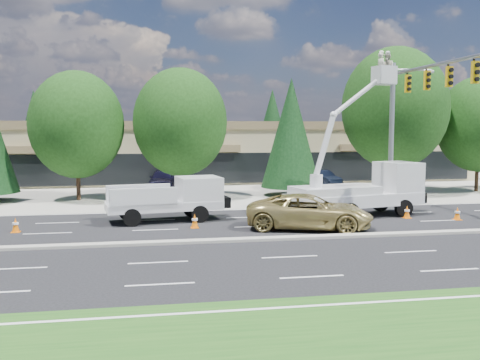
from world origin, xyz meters
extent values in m
plane|color=black|center=(0.00, 0.00, 0.00)|extent=(140.00, 140.00, 0.00)
cube|color=#9B9A8D|center=(0.00, 20.00, 0.01)|extent=(140.00, 22.00, 0.01)
cube|color=#9B9A8D|center=(0.00, 0.00, 0.06)|extent=(120.00, 0.55, 0.12)
cube|color=tan|center=(0.00, 30.00, 2.50)|extent=(50.00, 15.00, 5.00)
cube|color=brown|center=(0.00, 30.00, 5.15)|extent=(50.40, 15.40, 0.70)
cube|color=black|center=(0.00, 22.45, 1.50)|extent=(48.00, 0.12, 2.60)
cylinder|color=#332114|center=(-10.00, 15.00, 1.43)|extent=(0.28, 0.28, 2.85)
ellipsoid|color=black|center=(-10.00, 15.00, 5.15)|extent=(6.34, 6.34, 7.29)
cylinder|color=#332114|center=(-3.00, 15.00, 1.48)|extent=(0.28, 0.28, 2.96)
ellipsoid|color=black|center=(-3.00, 15.00, 5.34)|extent=(6.57, 6.57, 7.55)
cylinder|color=#332114|center=(5.00, 15.00, 0.40)|extent=(0.26, 0.26, 0.80)
cone|color=black|center=(5.00, 15.00, 4.58)|extent=(4.33, 4.33, 7.91)
cylinder|color=#332114|center=(13.00, 15.00, 1.78)|extent=(0.28, 0.28, 3.56)
ellipsoid|color=black|center=(13.00, 15.00, 6.42)|extent=(7.90, 7.90, 9.09)
cylinder|color=#332114|center=(20.00, 15.00, 1.45)|extent=(0.28, 0.28, 2.89)
ellipsoid|color=black|center=(20.00, 15.00, 5.22)|extent=(6.43, 6.43, 7.39)
cylinder|color=#332114|center=(-18.00, 42.00, 0.40)|extent=(0.26, 0.26, 0.80)
cone|color=black|center=(-18.00, 42.00, 4.96)|extent=(4.69, 4.69, 8.56)
cylinder|color=#332114|center=(-4.00, 42.00, 0.40)|extent=(0.26, 0.26, 0.80)
cone|color=black|center=(-4.00, 42.00, 5.25)|extent=(4.96, 4.96, 9.07)
cylinder|color=#332114|center=(10.00, 42.00, 0.40)|extent=(0.26, 0.26, 0.80)
cone|color=black|center=(10.00, 42.00, 5.20)|extent=(4.91, 4.91, 8.97)
cylinder|color=#332114|center=(22.00, 42.00, 0.40)|extent=(0.26, 0.26, 0.80)
cone|color=black|center=(22.00, 42.00, 5.83)|extent=(5.51, 5.51, 10.07)
cylinder|color=gray|center=(10.00, 9.20, 4.50)|extent=(0.32, 0.32, 9.00)
cylinder|color=gray|center=(10.00, 4.20, 8.30)|extent=(0.20, 10.00, 0.20)
cylinder|color=gray|center=(11.30, 9.20, 8.60)|extent=(2.60, 0.12, 0.12)
cube|color=gold|center=(10.00, 7.20, 7.55)|extent=(0.32, 0.22, 1.05)
cube|color=gold|center=(10.00, 5.00, 7.55)|extent=(0.32, 0.22, 1.05)
cube|color=gold|center=(10.00, 2.80, 7.55)|extent=(0.32, 0.22, 1.05)
cube|color=gold|center=(10.00, 0.60, 7.55)|extent=(0.32, 0.22, 1.05)
cube|color=silver|center=(-4.49, 5.64, 0.85)|extent=(6.29, 3.12, 0.45)
cube|color=silver|center=(-2.61, 5.94, 1.55)|extent=(2.52, 2.47, 1.50)
cube|color=black|center=(-1.96, 6.04, 1.76)|extent=(0.38, 1.90, 1.00)
cube|color=silver|center=(-5.83, 6.40, 1.35)|extent=(3.42, 0.83, 1.10)
cube|color=silver|center=(-5.53, 4.52, 1.35)|extent=(3.42, 0.83, 1.10)
cube|color=silver|center=(6.01, 5.28, 0.98)|extent=(8.13, 3.90, 0.68)
cube|color=silver|center=(8.88, 5.88, 2.00)|extent=(2.38, 2.65, 1.95)
cube|color=black|center=(9.60, 6.03, 2.15)|extent=(0.48, 1.93, 1.17)
cube|color=silver|center=(4.77, 5.02, 1.51)|extent=(5.05, 3.16, 0.49)
cylinder|color=silver|center=(3.62, 4.78, 2.05)|extent=(0.68, 0.68, 0.78)
cube|color=silver|center=(7.76, 5.65, 7.86)|extent=(1.23, 1.08, 1.05)
imported|color=beige|center=(7.55, 5.60, 8.26)|extent=(0.52, 0.68, 1.68)
imported|color=beige|center=(7.97, 5.69, 8.26)|extent=(0.79, 0.93, 1.68)
ellipsoid|color=white|center=(7.55, 5.60, 9.11)|extent=(0.25, 0.25, 0.18)
ellipsoid|color=white|center=(7.97, 5.69, 9.11)|extent=(0.25, 0.25, 0.18)
cube|color=orange|center=(-11.54, 3.77, 0.01)|extent=(0.40, 0.40, 0.03)
cone|color=orange|center=(-11.54, 3.77, 0.35)|extent=(0.36, 0.36, 0.70)
cylinder|color=white|center=(-11.54, 3.77, 0.42)|extent=(0.29, 0.29, 0.10)
cube|color=orange|center=(-3.06, 3.42, 0.01)|extent=(0.40, 0.40, 0.03)
cone|color=orange|center=(-3.06, 3.42, 0.35)|extent=(0.36, 0.36, 0.70)
cylinder|color=white|center=(-3.06, 3.42, 0.42)|extent=(0.29, 0.29, 0.10)
cube|color=orange|center=(0.84, 3.37, 0.01)|extent=(0.40, 0.40, 0.03)
cone|color=orange|center=(0.84, 3.37, 0.35)|extent=(0.36, 0.36, 0.70)
cylinder|color=white|center=(0.84, 3.37, 0.42)|extent=(0.29, 0.29, 0.10)
cube|color=orange|center=(8.68, 4.29, 0.01)|extent=(0.40, 0.40, 0.03)
cone|color=orange|center=(8.68, 4.29, 0.35)|extent=(0.36, 0.36, 0.70)
cylinder|color=white|center=(8.68, 4.29, 0.42)|extent=(0.29, 0.29, 0.10)
cube|color=orange|center=(11.09, 3.32, 0.01)|extent=(0.40, 0.40, 0.03)
cone|color=orange|center=(11.09, 3.32, 0.35)|extent=(0.36, 0.36, 0.70)
cylinder|color=white|center=(11.09, 3.32, 0.42)|extent=(0.29, 0.29, 0.10)
imported|color=tan|center=(2.47, 2.24, 0.85)|extent=(6.69, 4.62, 1.70)
imported|color=black|center=(-4.12, 20.41, 0.83)|extent=(2.56, 5.10, 1.67)
imported|color=black|center=(9.23, 20.42, 0.69)|extent=(2.50, 4.44, 1.38)
camera|label=1|loc=(-5.34, -22.69, 4.95)|focal=40.00mm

